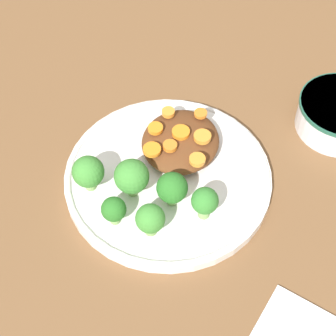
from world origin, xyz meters
The scene contains 17 objects.
ground_plane centered at (0.00, 0.00, 0.00)m, with size 4.00×4.00×0.00m, color brown.
plate centered at (0.00, 0.00, 0.01)m, with size 0.29×0.29×0.02m.
stew_mound centered at (0.05, 0.00, 0.03)m, with size 0.12×0.11×0.03m, color #5B3319.
broccoli_floret_0 centered at (-0.04, -0.02, 0.05)m, with size 0.04×0.04×0.05m.
broccoli_floret_1 centered at (-0.09, -0.01, 0.04)m, with size 0.04×0.04×0.05m.
broccoli_floret_2 centered at (-0.04, 0.03, 0.05)m, with size 0.05×0.05×0.06m.
broccoli_floret_3 centered at (-0.06, 0.09, 0.05)m, with size 0.04×0.04×0.06m.
broccoli_floret_4 centered at (-0.04, -0.07, 0.05)m, with size 0.04×0.04×0.05m.
broccoli_floret_5 centered at (-0.09, 0.04, 0.04)m, with size 0.03×0.03×0.04m.
carrot_slice_0 centered at (0.02, 0.01, 0.05)m, with size 0.02×0.02×0.01m, color orange.
carrot_slice_1 centered at (0.05, -0.03, 0.05)m, with size 0.02×0.02×0.01m, color orange.
carrot_slice_2 centered at (0.09, -0.01, 0.05)m, with size 0.02×0.02×0.00m, color orange.
carrot_slice_3 centered at (0.04, 0.04, 0.05)m, with size 0.02×0.02×0.01m, color orange.
carrot_slice_4 centered at (0.08, 0.03, 0.05)m, with size 0.02×0.02×0.01m, color orange.
carrot_slice_5 centered at (0.05, 0.00, 0.05)m, with size 0.03×0.03×0.01m, color orange.
carrot_slice_6 centered at (0.01, -0.04, 0.05)m, with size 0.02×0.02×0.01m, color orange.
carrot_slice_7 centered at (0.01, 0.03, 0.05)m, with size 0.02×0.02×0.01m, color orange.
Camera 1 is at (-0.43, -0.16, 0.64)m, focal length 60.00 mm.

